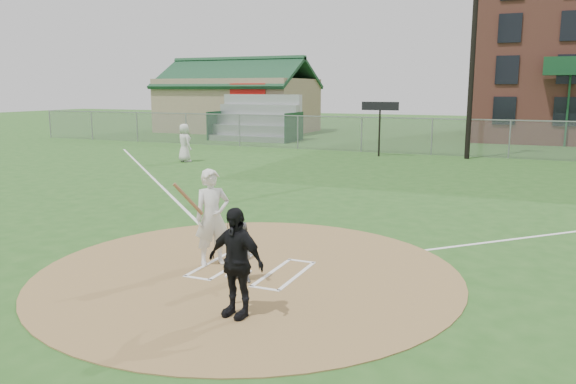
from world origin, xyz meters
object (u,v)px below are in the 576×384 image
at_px(catcher, 243,252).
at_px(batter_at_plate, 212,217).
at_px(ondeck_player, 184,143).
at_px(umpire, 236,262).
at_px(home_plate, 238,274).

xyz_separation_m(catcher, batter_at_plate, (-1.08, 0.72, 0.42)).
distance_m(catcher, ondeck_player, 18.37).
xyz_separation_m(ondeck_player, batter_at_plate, (9.97, -13.95, 0.07)).
bearing_deg(ondeck_player, umpire, 154.86).
height_order(catcher, ondeck_player, ondeck_player).
bearing_deg(batter_at_plate, catcher, -33.61).
bearing_deg(batter_at_plate, home_plate, -25.61).
relative_size(catcher, batter_at_plate, 0.58).
relative_size(catcher, ondeck_player, 0.61).
height_order(home_plate, batter_at_plate, batter_at_plate).
relative_size(home_plate, ondeck_player, 0.23).
height_order(catcher, umpire, umpire).
relative_size(home_plate, batter_at_plate, 0.22).
xyz_separation_m(catcher, ondeck_player, (-11.05, 14.67, 0.35)).
bearing_deg(catcher, umpire, -65.65).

